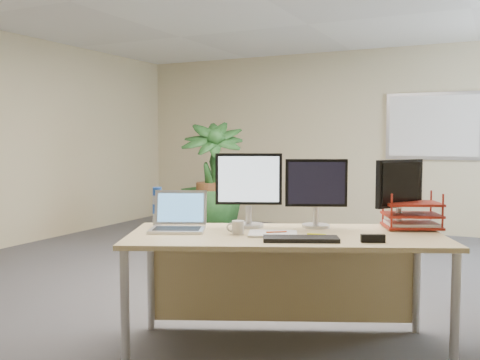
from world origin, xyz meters
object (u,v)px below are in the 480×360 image
at_px(monitor_left, 249,185).
at_px(floor_plant, 212,187).
at_px(laptop, 179,220).
at_px(monitor_right, 316,188).
at_px(desk, 284,255).

bearing_deg(monitor_left, floor_plant, 123.51).
bearing_deg(floor_plant, laptop, -64.82).
bearing_deg(floor_plant, monitor_right, -48.67).
relative_size(desk, monitor_right, 4.62).
xyz_separation_m(monitor_left, monitor_right, (0.42, 0.18, -0.02)).
bearing_deg(desk, laptop, -157.71).
distance_m(desk, floor_plant, 3.41).
height_order(desk, floor_plant, floor_plant).
xyz_separation_m(monitor_left, laptop, (-0.37, -0.31, -0.23)).
height_order(desk, monitor_right, monitor_right).
relative_size(monitor_left, monitor_right, 1.08).
height_order(monitor_left, monitor_right, monitor_left).
relative_size(monitor_right, laptop, 1.04).
bearing_deg(laptop, desk, 22.29).
bearing_deg(desk, floor_plant, 127.04).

